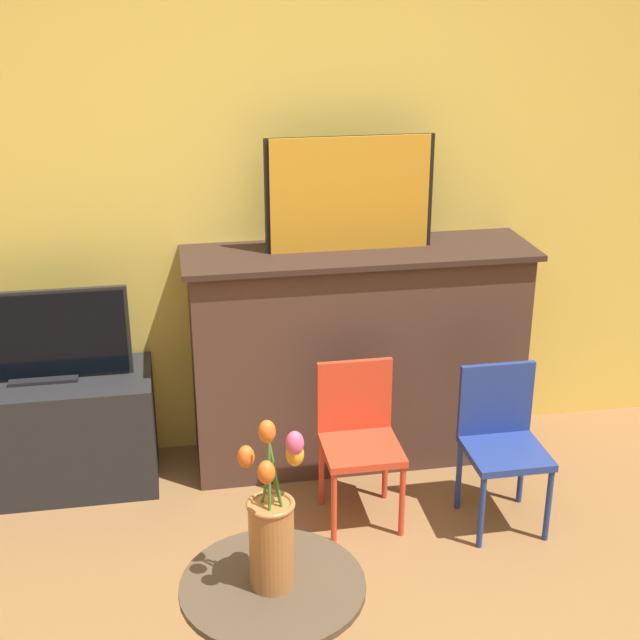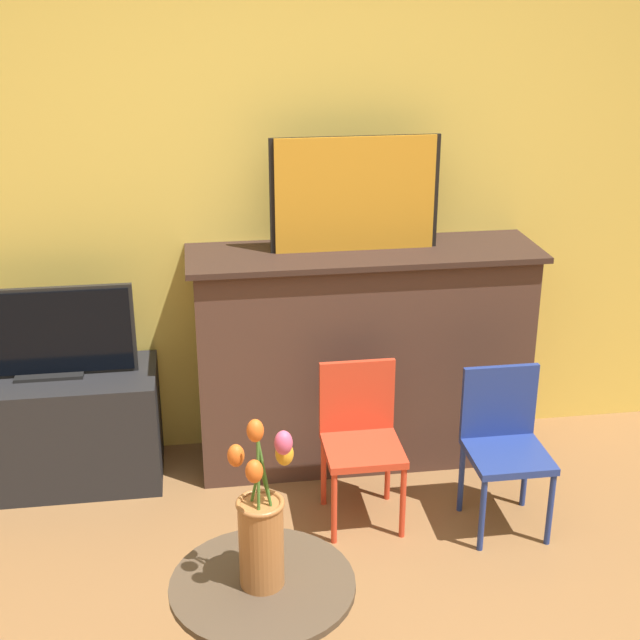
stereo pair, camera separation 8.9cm
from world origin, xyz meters
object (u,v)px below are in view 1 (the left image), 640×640
at_px(chair_red, 359,432).
at_px(vase_tulips, 272,529).
at_px(tv_monitor, 39,337).
at_px(chair_blue, 501,436).
at_px(painting, 350,194).

height_order(chair_red, vase_tulips, vase_tulips).
relative_size(tv_monitor, chair_blue, 1.13).
relative_size(tv_monitor, vase_tulips, 1.40).
relative_size(tv_monitor, chair_red, 1.13).
relative_size(painting, vase_tulips, 1.36).
relative_size(painting, chair_red, 1.10).
bearing_deg(chair_blue, tv_monitor, 162.24).
height_order(painting, vase_tulips, painting).
distance_m(tv_monitor, vase_tulips, 1.76).
xyz_separation_m(painting, vase_tulips, (-0.55, -1.61, -0.51)).
distance_m(painting, tv_monitor, 1.44).
xyz_separation_m(tv_monitor, chair_blue, (1.84, -0.59, -0.33)).
xyz_separation_m(painting, tv_monitor, (-1.33, -0.03, -0.55)).
relative_size(painting, tv_monitor, 0.97).
height_order(tv_monitor, chair_blue, tv_monitor).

